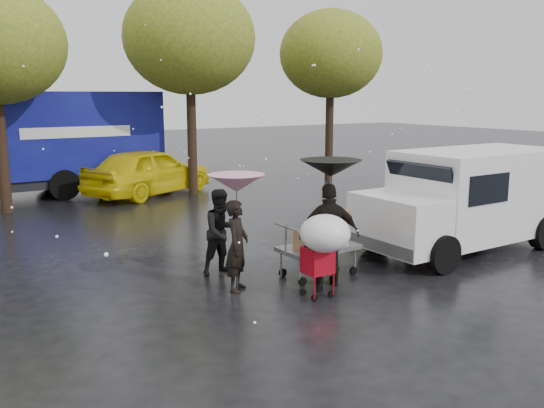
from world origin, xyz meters
TOP-DOWN VIEW (x-y plane):
  - ground at (0.00, 0.00)m, footprint 90.00×90.00m
  - person_pink at (-1.19, 0.35)m, footprint 0.69×0.69m
  - person_middle at (-0.95, 1.36)m, footprint 0.84×0.67m
  - person_black at (0.34, -0.29)m, footprint 1.18×0.89m
  - umbrella_pink at (-1.19, 0.35)m, footprint 0.98×0.98m
  - umbrella_black at (0.34, -0.29)m, footprint 1.10×1.10m
  - vendor_cart at (0.58, 0.22)m, footprint 1.52×0.80m
  - shopping_cart at (-0.21, -0.84)m, footprint 0.84×0.84m
  - white_van at (4.42, 0.01)m, footprint 4.91×2.18m
  - blue_truck at (-1.91, 12.30)m, footprint 8.30×2.60m
  - box_ground_near at (3.14, 0.11)m, footprint 0.57×0.50m
  - box_ground_far at (3.24, 2.20)m, footprint 0.58×0.50m
  - yellow_taxi at (1.10, 10.51)m, footprint 5.18×3.75m
  - tree_row at (-0.47, 10.00)m, footprint 21.60×4.40m

SIDE VIEW (x-z plane):
  - ground at x=0.00m, z-range 0.00..0.00m
  - box_ground_far at x=3.24m, z-range 0.00..0.38m
  - box_ground_near at x=3.14m, z-range 0.00..0.44m
  - vendor_cart at x=0.58m, z-range 0.09..1.36m
  - person_pink at x=-1.19m, z-range 0.00..1.62m
  - yellow_taxi at x=1.10m, z-range 0.00..1.64m
  - person_middle at x=-0.95m, z-range 0.00..1.65m
  - person_black at x=0.34m, z-range 0.00..1.86m
  - shopping_cart at x=-0.21m, z-range 0.33..1.80m
  - white_van at x=4.42m, z-range 0.06..2.26m
  - blue_truck at x=-1.91m, z-range 0.01..3.51m
  - umbrella_pink at x=-1.19m, z-range 0.88..2.94m
  - umbrella_black at x=0.34m, z-range 0.99..3.27m
  - tree_row at x=-0.47m, z-range 1.46..8.58m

